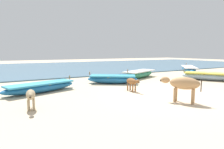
{
  "coord_description": "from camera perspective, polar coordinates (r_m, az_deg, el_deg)",
  "views": [
    {
      "loc": [
        -6.13,
        -6.0,
        1.88
      ],
      "look_at": [
        -0.91,
        3.38,
        0.6
      ],
      "focal_mm": 30.62,
      "sensor_mm": 36.0,
      "label": 1
    }
  ],
  "objects": [
    {
      "name": "ground",
      "position": [
        8.78,
        16.23,
        -5.83
      ],
      "size": [
        80.0,
        80.0,
        0.0
      ],
      "primitive_type": "plane",
      "color": "beige"
    },
    {
      "name": "sea_water",
      "position": [
        24.11,
        -14.28,
        2.2
      ],
      "size": [
        60.0,
        20.0,
        0.08
      ],
      "primitive_type": "cube",
      "color": "slate",
      "rests_on": "ground"
    },
    {
      "name": "fishing_boat_1",
      "position": [
        19.38,
        21.94,
        1.57
      ],
      "size": [
        4.03,
        4.12,
        0.72
      ],
      "rotation": [
        0.0,
        0.0,
        0.8
      ],
      "color": "#1E669E",
      "rests_on": "ground"
    },
    {
      "name": "fishing_boat_3",
      "position": [
        11.41,
        0.19,
        -1.31
      ],
      "size": [
        3.07,
        2.49,
        0.69
      ],
      "rotation": [
        0.0,
        0.0,
        2.56
      ],
      "color": "#1E669E",
      "rests_on": "ground"
    },
    {
      "name": "fishing_boat_4",
      "position": [
        14.22,
        26.89,
        -0.41
      ],
      "size": [
        2.68,
        3.43,
        0.71
      ],
      "rotation": [
        0.0,
        0.0,
        2.13
      ],
      "color": "#8CA5B7",
      "rests_on": "ground"
    },
    {
      "name": "fishing_boat_5",
      "position": [
        14.09,
        8.18,
        0.22
      ],
      "size": [
        3.56,
        2.33,
        0.72
      ],
      "rotation": [
        0.0,
        0.0,
        3.55
      ],
      "color": "#338C66",
      "rests_on": "ground"
    },
    {
      "name": "fishing_boat_6",
      "position": [
        9.53,
        -20.47,
        -3.52
      ],
      "size": [
        3.61,
        1.95,
        0.64
      ],
      "rotation": [
        0.0,
        0.0,
        0.32
      ],
      "color": "#1E669E",
      "rests_on": "ground"
    },
    {
      "name": "cow_adult_tan",
      "position": [
        7.54,
        20.43,
        -2.72
      ],
      "size": [
        1.03,
        1.35,
        0.96
      ],
      "rotation": [
        0.0,
        0.0,
        2.15
      ],
      "color": "tan",
      "rests_on": "ground"
    },
    {
      "name": "calf_near_brown",
      "position": [
        9.15,
        5.97,
        -2.22
      ],
      "size": [
        0.3,
        0.97,
        0.63
      ],
      "rotation": [
        0.0,
        0.0,
        4.75
      ],
      "color": "brown",
      "rests_on": "ground"
    },
    {
      "name": "calf_far_dun",
      "position": [
        6.78,
        -23.12,
        -5.77
      ],
      "size": [
        0.37,
        1.0,
        0.65
      ],
      "rotation": [
        0.0,
        0.0,
        4.59
      ],
      "color": "tan",
      "rests_on": "ground"
    }
  ]
}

